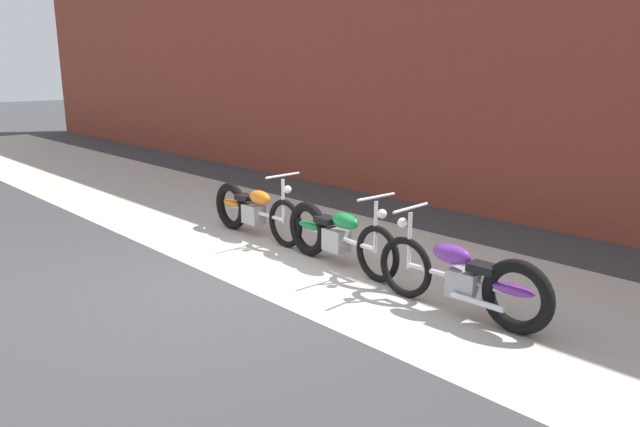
# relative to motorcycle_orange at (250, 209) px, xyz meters

# --- Properties ---
(ground_plane) EXTENTS (80.00, 80.00, 0.00)m
(ground_plane) POSITION_rel_motorcycle_orange_xyz_m (1.49, -1.42, -0.40)
(ground_plane) COLOR #38383A
(sidewalk_slab) EXTENTS (36.00, 3.50, 0.01)m
(sidewalk_slab) POSITION_rel_motorcycle_orange_xyz_m (1.49, 0.33, -0.40)
(sidewalk_slab) COLOR #B2ADA3
(sidewalk_slab) RESTS_ON ground
(brick_building_wall) EXTENTS (36.00, 0.50, 6.20)m
(brick_building_wall) POSITION_rel_motorcycle_orange_xyz_m (1.49, 3.78, 2.70)
(brick_building_wall) COLOR brown
(brick_building_wall) RESTS_ON ground
(motorcycle_orange) EXTENTS (2.01, 0.58, 1.03)m
(motorcycle_orange) POSITION_rel_motorcycle_orange_xyz_m (0.00, 0.00, 0.00)
(motorcycle_orange) COLOR black
(motorcycle_orange) RESTS_ON ground
(motorcycle_green) EXTENTS (2.01, 0.58, 1.03)m
(motorcycle_green) POSITION_rel_motorcycle_orange_xyz_m (1.80, -0.05, 0.00)
(motorcycle_green) COLOR black
(motorcycle_green) RESTS_ON ground
(motorcycle_purple) EXTENTS (2.01, 0.58, 1.03)m
(motorcycle_purple) POSITION_rel_motorcycle_orange_xyz_m (3.94, -0.22, 0.00)
(motorcycle_purple) COLOR black
(motorcycle_purple) RESTS_ON ground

